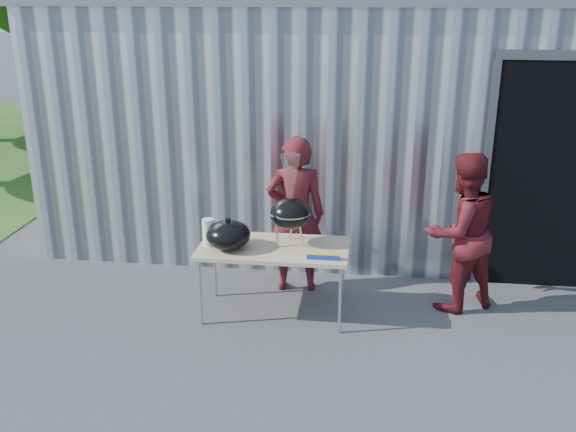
# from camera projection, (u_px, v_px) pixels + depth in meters

# --- Properties ---
(ground) EXTENTS (80.00, 80.00, 0.00)m
(ground) POSITION_uv_depth(u_px,v_px,m) (277.00, 347.00, 6.05)
(ground) COLOR #3E3E41
(building) EXTENTS (8.20, 6.20, 3.10)m
(building) POSITION_uv_depth(u_px,v_px,m) (378.00, 102.00, 9.70)
(building) COLOR silver
(building) RESTS_ON ground
(folding_table) EXTENTS (1.50, 0.75, 0.75)m
(folding_table) POSITION_uv_depth(u_px,v_px,m) (274.00, 250.00, 6.42)
(folding_table) COLOR tan
(folding_table) RESTS_ON ground
(kettle_grill) EXTENTS (0.41, 0.41, 0.93)m
(kettle_grill) POSITION_uv_depth(u_px,v_px,m) (290.00, 205.00, 6.32)
(kettle_grill) COLOR black
(kettle_grill) RESTS_ON folding_table
(grill_lid) EXTENTS (0.44, 0.44, 0.32)m
(grill_lid) POSITION_uv_depth(u_px,v_px,m) (228.00, 235.00, 6.32)
(grill_lid) COLOR black
(grill_lid) RESTS_ON folding_table
(paper_towels) EXTENTS (0.12, 0.12, 0.28)m
(paper_towels) POSITION_uv_depth(u_px,v_px,m) (208.00, 232.00, 6.39)
(paper_towels) COLOR white
(paper_towels) RESTS_ON folding_table
(white_tub) EXTENTS (0.20, 0.15, 0.10)m
(white_tub) POSITION_uv_depth(u_px,v_px,m) (225.00, 231.00, 6.68)
(white_tub) COLOR white
(white_tub) RESTS_ON folding_table
(foil_box) EXTENTS (0.32, 0.06, 0.06)m
(foil_box) POSITION_uv_depth(u_px,v_px,m) (323.00, 256.00, 6.10)
(foil_box) COLOR navy
(foil_box) RESTS_ON folding_table
(person_cook) EXTENTS (0.69, 0.50, 1.74)m
(person_cook) POSITION_uv_depth(u_px,v_px,m) (296.00, 215.00, 6.93)
(person_cook) COLOR #57151A
(person_cook) RESTS_ON ground
(person_bystander) EXTENTS (1.02, 0.95, 1.67)m
(person_bystander) POSITION_uv_depth(u_px,v_px,m) (461.00, 232.00, 6.53)
(person_bystander) COLOR #57151A
(person_bystander) RESTS_ON ground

